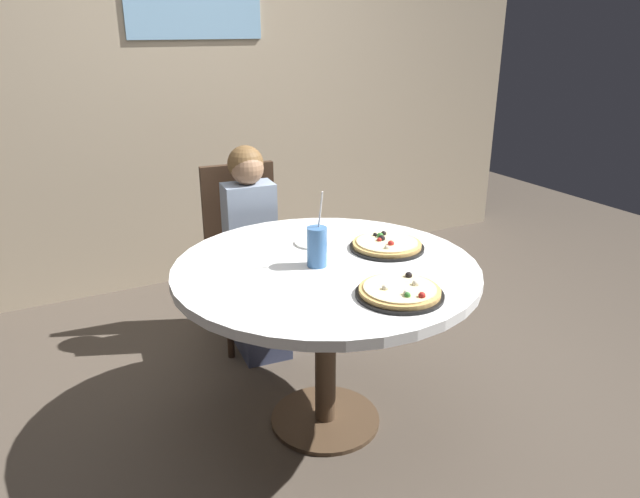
{
  "coord_description": "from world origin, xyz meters",
  "views": [
    {
      "loc": [
        -1.04,
        -1.92,
        1.65
      ],
      "look_at": [
        0.0,
        0.05,
        0.8
      ],
      "focal_mm": 33.17,
      "sensor_mm": 36.0,
      "label": 1
    }
  ],
  "objects_px": {
    "soda_cup": "(317,247)",
    "plate_small": "(315,242)",
    "diner_child": "(255,262)",
    "pizza_veggie": "(400,292)",
    "chair_wooden": "(245,243)",
    "pizza_cheese": "(387,245)",
    "dining_table": "(326,287)"
  },
  "relations": [
    {
      "from": "dining_table",
      "to": "chair_wooden",
      "type": "bearing_deg",
      "value": 89.53
    },
    {
      "from": "pizza_cheese",
      "to": "pizza_veggie",
      "type": "bearing_deg",
      "value": -118.16
    },
    {
      "from": "soda_cup",
      "to": "plate_small",
      "type": "height_order",
      "value": "soda_cup"
    },
    {
      "from": "chair_wooden",
      "to": "diner_child",
      "type": "relative_size",
      "value": 0.88
    },
    {
      "from": "diner_child",
      "to": "soda_cup",
      "type": "relative_size",
      "value": 3.53
    },
    {
      "from": "plate_small",
      "to": "pizza_cheese",
      "type": "bearing_deg",
      "value": -39.33
    },
    {
      "from": "dining_table",
      "to": "diner_child",
      "type": "distance_m",
      "value": 0.79
    },
    {
      "from": "dining_table",
      "to": "pizza_cheese",
      "type": "bearing_deg",
      "value": 6.79
    },
    {
      "from": "plate_small",
      "to": "dining_table",
      "type": "bearing_deg",
      "value": -107.37
    },
    {
      "from": "chair_wooden",
      "to": "plate_small",
      "type": "relative_size",
      "value": 5.28
    },
    {
      "from": "soda_cup",
      "to": "chair_wooden",
      "type": "bearing_deg",
      "value": 87.34
    },
    {
      "from": "diner_child",
      "to": "pizza_veggie",
      "type": "distance_m",
      "value": 1.19
    },
    {
      "from": "pizza_cheese",
      "to": "soda_cup",
      "type": "bearing_deg",
      "value": -175.09
    },
    {
      "from": "pizza_veggie",
      "to": "pizza_cheese",
      "type": "xyz_separation_m",
      "value": [
        0.22,
        0.42,
        0.0
      ]
    },
    {
      "from": "plate_small",
      "to": "pizza_veggie",
      "type": "bearing_deg",
      "value": -88.19
    },
    {
      "from": "dining_table",
      "to": "soda_cup",
      "type": "bearing_deg",
      "value": 168.45
    },
    {
      "from": "pizza_cheese",
      "to": "soda_cup",
      "type": "height_order",
      "value": "soda_cup"
    },
    {
      "from": "pizza_veggie",
      "to": "pizza_cheese",
      "type": "height_order",
      "value": "pizza_cheese"
    },
    {
      "from": "diner_child",
      "to": "plate_small",
      "type": "height_order",
      "value": "diner_child"
    },
    {
      "from": "chair_wooden",
      "to": "pizza_cheese",
      "type": "height_order",
      "value": "chair_wooden"
    },
    {
      "from": "diner_child",
      "to": "pizza_veggie",
      "type": "height_order",
      "value": "diner_child"
    },
    {
      "from": "chair_wooden",
      "to": "diner_child",
      "type": "bearing_deg",
      "value": -94.48
    },
    {
      "from": "pizza_cheese",
      "to": "plate_small",
      "type": "bearing_deg",
      "value": 140.67
    },
    {
      "from": "diner_child",
      "to": "pizza_cheese",
      "type": "bearing_deg",
      "value": -66.18
    },
    {
      "from": "diner_child",
      "to": "pizza_veggie",
      "type": "relative_size",
      "value": 3.44
    },
    {
      "from": "dining_table",
      "to": "plate_small",
      "type": "relative_size",
      "value": 6.81
    },
    {
      "from": "dining_table",
      "to": "chair_wooden",
      "type": "height_order",
      "value": "chair_wooden"
    },
    {
      "from": "dining_table",
      "to": "pizza_cheese",
      "type": "distance_m",
      "value": 0.34
    },
    {
      "from": "diner_child",
      "to": "pizza_cheese",
      "type": "distance_m",
      "value": 0.85
    },
    {
      "from": "dining_table",
      "to": "pizza_veggie",
      "type": "bearing_deg",
      "value": -76.16
    },
    {
      "from": "diner_child",
      "to": "plate_small",
      "type": "relative_size",
      "value": 6.01
    },
    {
      "from": "pizza_cheese",
      "to": "soda_cup",
      "type": "distance_m",
      "value": 0.36
    }
  ]
}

